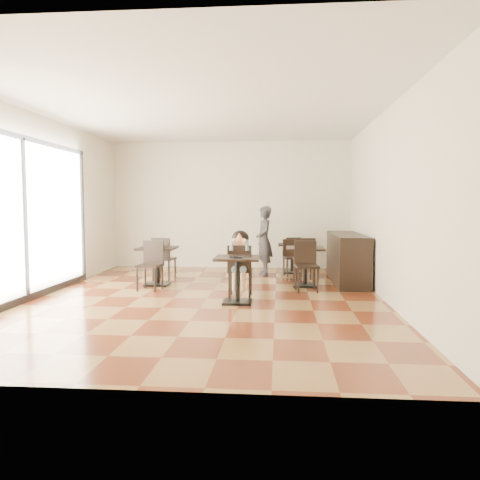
# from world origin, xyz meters

# --- Properties ---
(floor) EXTENTS (6.00, 8.00, 0.01)m
(floor) POSITION_xyz_m (0.00, 0.00, 0.00)
(floor) COLOR olive
(floor) RESTS_ON ground
(ceiling) EXTENTS (6.00, 8.00, 0.01)m
(ceiling) POSITION_xyz_m (0.00, 0.00, 3.20)
(ceiling) COLOR white
(ceiling) RESTS_ON floor
(wall_back) EXTENTS (6.00, 0.01, 3.20)m
(wall_back) POSITION_xyz_m (0.00, 4.00, 1.60)
(wall_back) COLOR beige
(wall_back) RESTS_ON floor
(wall_front) EXTENTS (6.00, 0.01, 3.20)m
(wall_front) POSITION_xyz_m (0.00, -4.00, 1.60)
(wall_front) COLOR beige
(wall_front) RESTS_ON floor
(wall_left) EXTENTS (0.01, 8.00, 3.20)m
(wall_left) POSITION_xyz_m (-3.00, 0.00, 1.60)
(wall_left) COLOR beige
(wall_left) RESTS_ON floor
(wall_right) EXTENTS (0.01, 8.00, 3.20)m
(wall_right) POSITION_xyz_m (3.00, 0.00, 1.60)
(wall_right) COLOR beige
(wall_right) RESTS_ON floor
(storefront_window) EXTENTS (0.04, 4.50, 2.60)m
(storefront_window) POSITION_xyz_m (-2.97, -0.50, 1.40)
(storefront_window) COLOR white
(storefront_window) RESTS_ON floor
(child_table) EXTENTS (0.72, 0.72, 0.76)m
(child_table) POSITION_xyz_m (0.56, -0.33, 0.38)
(child_table) COLOR black
(child_table) RESTS_ON floor
(child_chair) EXTENTS (0.41, 0.41, 0.92)m
(child_chair) POSITION_xyz_m (0.56, 0.22, 0.46)
(child_chair) COLOR black
(child_chair) RESTS_ON floor
(child) EXTENTS (0.41, 0.58, 1.15)m
(child) POSITION_xyz_m (0.56, 0.22, 0.58)
(child) COLOR gray
(child) RESTS_ON child_chair
(plate) EXTENTS (0.26, 0.26, 0.02)m
(plate) POSITION_xyz_m (0.56, -0.43, 0.77)
(plate) COLOR black
(plate) RESTS_ON child_table
(pizza_slice) EXTENTS (0.27, 0.21, 0.06)m
(pizza_slice) POSITION_xyz_m (0.56, 0.03, 1.00)
(pizza_slice) COLOR #DCC66F
(pizza_slice) RESTS_ON child
(adult_patron) EXTENTS (0.51, 0.65, 1.58)m
(adult_patron) POSITION_xyz_m (0.89, 2.88, 0.79)
(adult_patron) COLOR #37373D
(adult_patron) RESTS_ON floor
(cafe_table_mid) EXTENTS (0.80, 0.80, 0.77)m
(cafe_table_mid) POSITION_xyz_m (1.75, 1.37, 0.39)
(cafe_table_mid) COLOR black
(cafe_table_mid) RESTS_ON floor
(cafe_table_left) EXTENTS (0.82, 0.82, 0.77)m
(cafe_table_left) POSITION_xyz_m (-1.19, 1.24, 0.38)
(cafe_table_left) COLOR black
(cafe_table_left) RESTS_ON floor
(cafe_table_back) EXTENTS (0.79, 0.79, 0.69)m
(cafe_table_back) POSITION_xyz_m (1.54, 3.18, 0.34)
(cafe_table_back) COLOR black
(cafe_table_back) RESTS_ON floor
(chair_mid_a) EXTENTS (0.46, 0.46, 0.93)m
(chair_mid_a) POSITION_xyz_m (1.75, 1.92, 0.46)
(chair_mid_a) COLOR black
(chair_mid_a) RESTS_ON floor
(chair_mid_b) EXTENTS (0.46, 0.46, 0.93)m
(chair_mid_b) POSITION_xyz_m (1.75, 0.82, 0.46)
(chair_mid_b) COLOR black
(chair_mid_b) RESTS_ON floor
(chair_left_a) EXTENTS (0.47, 0.47, 0.92)m
(chair_left_a) POSITION_xyz_m (-1.19, 1.79, 0.46)
(chair_left_a) COLOR black
(chair_left_a) RESTS_ON floor
(chair_left_b) EXTENTS (0.47, 0.47, 0.92)m
(chair_left_b) POSITION_xyz_m (-1.19, 0.69, 0.46)
(chair_left_b) COLOR black
(chair_left_b) RESTS_ON floor
(chair_back_a) EXTENTS (0.45, 0.45, 0.83)m
(chair_back_a) POSITION_xyz_m (1.54, 3.50, 0.41)
(chair_back_a) COLOR black
(chair_back_a) RESTS_ON floor
(chair_back_b) EXTENTS (0.45, 0.45, 0.83)m
(chair_back_b) POSITION_xyz_m (1.54, 2.63, 0.41)
(chair_back_b) COLOR black
(chair_back_b) RESTS_ON floor
(service_counter) EXTENTS (0.60, 2.40, 1.00)m
(service_counter) POSITION_xyz_m (2.65, 2.00, 0.50)
(service_counter) COLOR black
(service_counter) RESTS_ON floor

